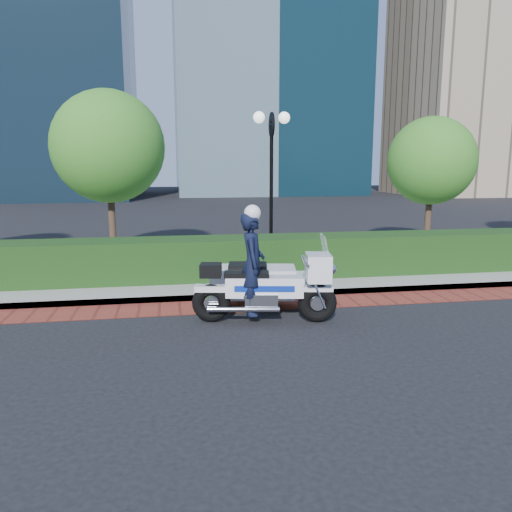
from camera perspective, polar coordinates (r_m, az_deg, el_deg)
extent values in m
plane|color=black|center=(9.24, 1.99, -8.13)|extent=(120.00, 120.00, 0.00)
cube|color=maroon|center=(10.65, 0.35, -5.57)|extent=(60.00, 1.00, 0.01)
cube|color=gray|center=(14.96, -2.65, -0.63)|extent=(60.00, 8.00, 0.15)
cube|color=black|center=(12.52, -1.32, -0.12)|extent=(18.00, 1.20, 1.00)
cylinder|color=black|center=(14.30, 1.71, -0.22)|extent=(0.30, 0.30, 0.30)
cylinder|color=black|center=(14.08, 1.75, 7.20)|extent=(0.10, 0.10, 3.70)
cylinder|color=black|center=(14.10, 1.80, 14.73)|extent=(0.04, 0.70, 0.70)
sphere|color=white|center=(14.05, 0.35, 15.57)|extent=(0.32, 0.32, 0.32)
sphere|color=white|center=(14.19, 3.24, 15.50)|extent=(0.32, 0.32, 0.32)
cylinder|color=#332319|center=(15.27, -16.10, 3.60)|extent=(0.20, 0.20, 2.17)
sphere|color=#3A6C1B|center=(15.18, -16.53, 11.89)|extent=(3.20, 3.20, 3.20)
cylinder|color=#332319|center=(17.30, 19.03, 3.79)|extent=(0.20, 0.20, 1.92)
sphere|color=#3A6C1B|center=(17.21, 19.42, 10.22)|extent=(2.80, 2.80, 2.80)
cube|color=gray|center=(56.39, 24.10, 20.87)|extent=(14.00, 12.00, 28.00)
torus|color=black|center=(9.47, -5.13, -5.38)|extent=(0.76, 0.35, 0.73)
torus|color=black|center=(9.50, 7.04, -5.38)|extent=(0.76, 0.35, 0.73)
cube|color=silver|center=(9.35, 0.97, -3.50)|extent=(1.49, 0.60, 0.38)
cube|color=silver|center=(9.42, 0.62, -5.08)|extent=(0.68, 0.54, 0.31)
cube|color=silver|center=(9.33, 7.13, -1.30)|extent=(0.54, 0.68, 0.50)
cube|color=silver|center=(9.28, 7.87, 1.06)|extent=(0.23, 0.57, 0.44)
cube|color=black|center=(9.30, -1.09, -2.17)|extent=(0.88, 0.47, 0.11)
cube|color=black|center=(9.32, -5.19, -1.63)|extent=(0.45, 0.42, 0.24)
cube|color=silver|center=(10.30, -0.33, -2.96)|extent=(1.83, 1.07, 0.61)
cube|color=black|center=(10.23, -0.96, -1.14)|extent=(0.86, 0.68, 0.09)
torus|color=black|center=(10.89, -0.89, -3.73)|extent=(0.58, 0.27, 0.56)
imported|color=black|center=(9.25, -0.40, -0.88)|extent=(0.57, 0.77, 1.92)
sphere|color=white|center=(9.12, -0.41, 4.90)|extent=(0.31, 0.31, 0.31)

